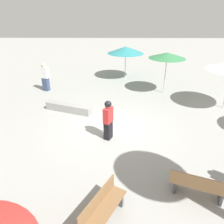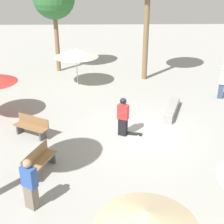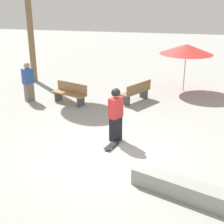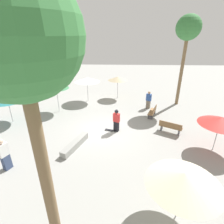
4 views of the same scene
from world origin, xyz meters
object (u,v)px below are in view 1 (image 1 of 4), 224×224
at_px(shade_umbrella_teal, 126,50).
at_px(skater_main, 108,119).
at_px(bench_near, 102,209).
at_px(shade_umbrella_green, 167,55).
at_px(bystander_far, 45,77).
at_px(concrete_ledge, 69,108).
at_px(bench_far, 198,185).
at_px(skateboard, 108,132).

bearing_deg(shade_umbrella_teal, skater_main, -97.11).
bearing_deg(bench_near, shade_umbrella_green, -171.13).
distance_m(skater_main, bystander_far, 7.01).
xyz_separation_m(skater_main, bench_near, (-0.05, -3.87, -0.49)).
bearing_deg(concrete_ledge, bystander_far, 123.18).
bearing_deg(shade_umbrella_green, skater_main, -122.13).
xyz_separation_m(concrete_ledge, bench_near, (2.09, -6.41, 0.22)).
relative_size(concrete_ledge, bench_far, 1.51).
height_order(shade_umbrella_green, bystander_far, shade_umbrella_green).
relative_size(skateboard, bench_near, 0.51).
bearing_deg(bench_near, bystander_far, -127.46).
relative_size(concrete_ledge, bystander_far, 1.37).
height_order(bench_far, shade_umbrella_green, shade_umbrella_green).
height_order(skateboard, bench_near, bench_near).
bearing_deg(skater_main, bystander_far, 62.21).
height_order(skater_main, shade_umbrella_green, shade_umbrella_green).
distance_m(shade_umbrella_teal, shade_umbrella_green, 3.83).
bearing_deg(skater_main, concrete_ledge, 65.88).
relative_size(shade_umbrella_teal, bystander_far, 1.44).
distance_m(bench_far, shade_umbrella_green, 8.63).
bearing_deg(shade_umbrella_teal, shade_umbrella_green, -53.03).
bearing_deg(bystander_far, shade_umbrella_teal, 50.75).
bearing_deg(concrete_ledge, bench_near, -71.92).
bearing_deg(concrete_ledge, skateboard, -44.72).
xyz_separation_m(bench_far, shade_umbrella_teal, (-1.58, 11.45, 1.66)).
xyz_separation_m(skater_main, bystander_far, (-4.17, 5.64, -0.01)).
relative_size(shade_umbrella_teal, shade_umbrella_green, 1.04).
height_order(bench_near, bystander_far, bystander_far).
bearing_deg(bystander_far, bench_far, -29.00).
relative_size(skater_main, bench_near, 1.05).
distance_m(concrete_ledge, shade_umbrella_teal, 6.92).
distance_m(skater_main, bench_near, 3.90).
xyz_separation_m(skateboard, bystander_far, (-4.16, 5.21, 0.85)).
distance_m(skater_main, shade_umbrella_green, 6.45).
relative_size(bench_far, shade_umbrella_teal, 0.63).
xyz_separation_m(bench_near, bystander_far, (-4.12, 9.51, 0.48)).
relative_size(skater_main, bystander_far, 0.94).
relative_size(bench_far, shade_umbrella_green, 0.66).
bearing_deg(bench_far, skater_main, 151.96).
bearing_deg(skater_main, shade_umbrella_teal, 18.65).
distance_m(shade_umbrella_green, bystander_far, 7.65).
bearing_deg(bystander_far, concrete_ledge, -33.81).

